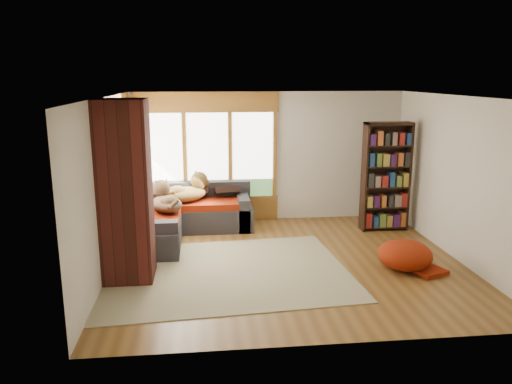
{
  "coord_description": "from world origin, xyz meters",
  "views": [
    {
      "loc": [
        -1.31,
        -7.38,
        2.91
      ],
      "look_at": [
        -0.4,
        0.92,
        0.95
      ],
      "focal_mm": 35.0,
      "sensor_mm": 36.0,
      "label": 1
    }
  ],
  "objects_px": {
    "sectional_sofa": "(169,218)",
    "bookshelf": "(386,177)",
    "area_rug": "(225,272)",
    "dog_tan": "(189,191)",
    "brick_chimney": "(126,192)",
    "dog_brindle": "(165,200)",
    "pouf": "(405,254)"
  },
  "relations": [
    {
      "from": "area_rug",
      "to": "dog_tan",
      "type": "height_order",
      "value": "dog_tan"
    },
    {
      "from": "sectional_sofa",
      "to": "dog_tan",
      "type": "bearing_deg",
      "value": 25.42
    },
    {
      "from": "dog_tan",
      "to": "brick_chimney",
      "type": "bearing_deg",
      "value": -140.29
    },
    {
      "from": "brick_chimney",
      "to": "sectional_sofa",
      "type": "height_order",
      "value": "brick_chimney"
    },
    {
      "from": "area_rug",
      "to": "bookshelf",
      "type": "xyz_separation_m",
      "value": [
        3.15,
        1.85,
        1.03
      ]
    },
    {
      "from": "bookshelf",
      "to": "dog_tan",
      "type": "distance_m",
      "value": 3.74
    },
    {
      "from": "bookshelf",
      "to": "dog_tan",
      "type": "bearing_deg",
      "value": 174.31
    },
    {
      "from": "brick_chimney",
      "to": "dog_tan",
      "type": "bearing_deg",
      "value": 69.84
    },
    {
      "from": "sectional_sofa",
      "to": "bookshelf",
      "type": "xyz_separation_m",
      "value": [
        4.09,
        -0.16,
        0.73
      ]
    },
    {
      "from": "brick_chimney",
      "to": "pouf",
      "type": "xyz_separation_m",
      "value": [
        4.15,
        -0.1,
        -1.06
      ]
    },
    {
      "from": "area_rug",
      "to": "pouf",
      "type": "height_order",
      "value": "pouf"
    },
    {
      "from": "dog_tan",
      "to": "sectional_sofa",
      "type": "bearing_deg",
      "value": 179.04
    },
    {
      "from": "bookshelf",
      "to": "dog_tan",
      "type": "relative_size",
      "value": 2.14
    },
    {
      "from": "area_rug",
      "to": "bookshelf",
      "type": "bearing_deg",
      "value": 30.4
    },
    {
      "from": "sectional_sofa",
      "to": "dog_brindle",
      "type": "relative_size",
      "value": 2.37
    },
    {
      "from": "dog_tan",
      "to": "pouf",
      "type": "bearing_deg",
      "value": -65.54
    },
    {
      "from": "dog_brindle",
      "to": "brick_chimney",
      "type": "bearing_deg",
      "value": 143.51
    },
    {
      "from": "brick_chimney",
      "to": "dog_brindle",
      "type": "xyz_separation_m",
      "value": [
        0.43,
        1.61,
        -0.54
      ]
    },
    {
      "from": "sectional_sofa",
      "to": "bookshelf",
      "type": "height_order",
      "value": "bookshelf"
    },
    {
      "from": "brick_chimney",
      "to": "area_rug",
      "type": "distance_m",
      "value": 1.9
    },
    {
      "from": "dog_brindle",
      "to": "area_rug",
      "type": "bearing_deg",
      "value": -169.95
    },
    {
      "from": "sectional_sofa",
      "to": "brick_chimney",
      "type": "bearing_deg",
      "value": -106.04
    },
    {
      "from": "sectional_sofa",
      "to": "area_rug",
      "type": "height_order",
      "value": "sectional_sofa"
    },
    {
      "from": "area_rug",
      "to": "bookshelf",
      "type": "height_order",
      "value": "bookshelf"
    },
    {
      "from": "dog_brindle",
      "to": "bookshelf",
      "type": "bearing_deg",
      "value": -107.64
    },
    {
      "from": "pouf",
      "to": "dog_tan",
      "type": "relative_size",
      "value": 0.85
    },
    {
      "from": "brick_chimney",
      "to": "dog_brindle",
      "type": "relative_size",
      "value": 2.8
    },
    {
      "from": "bookshelf",
      "to": "pouf",
      "type": "height_order",
      "value": "bookshelf"
    },
    {
      "from": "dog_brindle",
      "to": "dog_tan",
      "type": "bearing_deg",
      "value": -53.23
    },
    {
      "from": "brick_chimney",
      "to": "dog_brindle",
      "type": "distance_m",
      "value": 1.75
    },
    {
      "from": "brick_chimney",
      "to": "area_rug",
      "type": "height_order",
      "value": "brick_chimney"
    },
    {
      "from": "brick_chimney",
      "to": "area_rug",
      "type": "bearing_deg",
      "value": 1.81
    }
  ]
}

